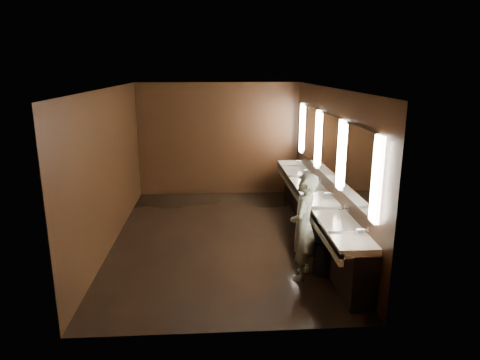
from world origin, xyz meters
name	(u,v)px	position (x,y,z in m)	size (l,w,h in m)	color
floor	(222,238)	(0.00, 0.00, 0.00)	(6.00, 6.00, 0.00)	black
ceiling	(220,88)	(0.00, 0.00, 2.80)	(4.00, 6.00, 0.02)	#2D2D2B
wall_back	(219,139)	(0.00, 3.00, 1.40)	(4.00, 0.02, 2.80)	black
wall_front	(226,226)	(0.00, -3.00, 1.40)	(4.00, 0.02, 2.80)	black
wall_left	(110,168)	(-2.00, 0.00, 1.40)	(0.02, 6.00, 2.80)	black
wall_right	(329,165)	(2.00, 0.00, 1.40)	(0.02, 6.00, 2.80)	black
sink_counter	(316,211)	(1.79, 0.00, 0.50)	(0.55, 5.40, 1.01)	black
mirror_band	(329,146)	(1.98, 0.00, 1.75)	(0.06, 5.03, 1.15)	white
person	(303,227)	(1.20, -1.63, 0.83)	(0.60, 0.40, 1.65)	#95D0DE
trash_bin	(324,257)	(1.58, -1.52, 0.27)	(0.35, 0.35, 0.55)	black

